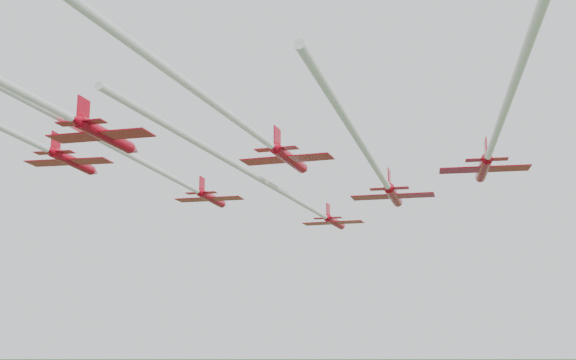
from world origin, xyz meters
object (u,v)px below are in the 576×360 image
(jet_row2_right, at_px, (381,175))
(jet_row3_right, at_px, (506,105))
(jet_lead, at_px, (297,200))
(jet_row2_left, at_px, (157,169))
(jet_row3_mid, at_px, (239,122))
(jet_row4_left, at_px, (27,95))

(jet_row2_right, relative_size, jet_row3_right, 0.77)
(jet_lead, height_order, jet_row2_left, jet_row2_left)
(jet_lead, height_order, jet_row2_right, jet_row2_right)
(jet_row3_mid, bearing_deg, jet_row3_right, -19.12)
(jet_row4_left, bearing_deg, jet_lead, 76.41)
(jet_lead, relative_size, jet_row4_left, 1.33)
(jet_row4_left, bearing_deg, jet_row2_left, 95.31)
(jet_row2_right, relative_size, jet_row3_mid, 0.87)
(jet_row2_right, bearing_deg, jet_row3_right, -62.97)
(jet_lead, relative_size, jet_row3_right, 0.97)
(jet_lead, distance_m, jet_row3_mid, 23.81)
(jet_row3_right, bearing_deg, jet_row2_left, 145.74)
(jet_row3_right, bearing_deg, jet_lead, 120.26)
(jet_row3_mid, height_order, jet_row4_left, jet_row3_mid)
(jet_lead, xyz_separation_m, jet_row2_right, (11.49, -10.55, 0.08))
(jet_lead, height_order, jet_row4_left, jet_row4_left)
(jet_row2_right, bearing_deg, jet_row4_left, -126.95)
(jet_row2_right, xyz_separation_m, jet_row4_left, (-19.79, -28.28, 0.91))
(jet_row3_right, bearing_deg, jet_row3_mid, 153.48)
(jet_lead, xyz_separation_m, jet_row4_left, (-8.30, -38.83, 0.99))
(jet_row3_right, height_order, jet_row4_left, jet_row4_left)
(jet_row3_right, bearing_deg, jet_row2_right, 113.05)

